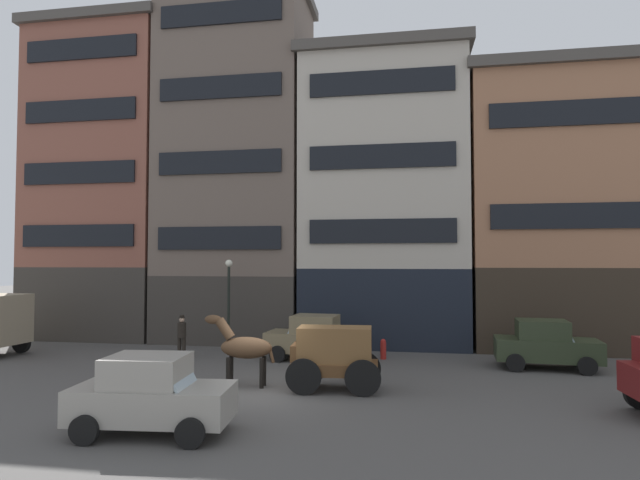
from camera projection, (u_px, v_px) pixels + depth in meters
ground_plane at (263, 391)px, 16.14m from camera, size 120.00×120.00×0.00m
building_far_left at (108, 180)px, 28.57m from camera, size 7.73×5.66×16.93m
building_center_left at (237, 163)px, 27.37m from camera, size 7.80×5.66×18.41m
building_center_right at (384, 197)px, 25.99m from camera, size 8.38×5.66×14.44m
building_far_right at (555, 207)px, 24.62m from camera, size 8.49×5.66×13.15m
cargo_wagon at (333, 353)px, 16.28m from camera, size 2.98×1.66×1.98m
draft_horse at (243, 347)px, 16.78m from camera, size 2.35×0.69×2.30m
sedan_dark at (151, 395)px, 12.16m from camera, size 3.82×2.10×1.83m
sedan_light at (546, 345)px, 19.45m from camera, size 3.82×2.11×1.83m
sedan_parked_curb at (313, 338)px, 21.23m from camera, size 3.83×2.13×1.83m
pedestrian_officer at (182, 334)px, 21.63m from camera, size 0.48×0.48×1.79m
streetlamp_curbside at (229, 292)px, 23.10m from camera, size 0.32×0.32×4.12m
fire_hydrant_curbside at (383, 349)px, 21.39m from camera, size 0.24×0.24×0.83m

